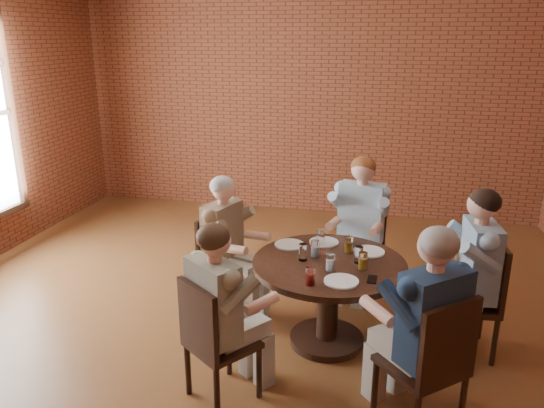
% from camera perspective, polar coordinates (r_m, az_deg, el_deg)
% --- Properties ---
extents(floor, '(7.00, 7.00, 0.00)m').
position_cam_1_polar(floor, '(4.83, -3.67, -13.49)').
color(floor, brown).
rests_on(floor, ground).
extents(wall_back, '(7.00, 0.00, 7.00)m').
position_cam_1_polar(wall_back, '(7.59, 3.69, 11.66)').
color(wall_back, brown).
rests_on(wall_back, ground).
extents(dining_table, '(1.25, 1.25, 0.75)m').
position_cam_1_polar(dining_table, '(4.44, 6.08, -8.78)').
color(dining_table, black).
rests_on(dining_table, floor).
extents(chair_a, '(0.51, 0.51, 0.97)m').
position_cam_1_polar(chair_a, '(4.62, 21.37, -8.97)').
color(chair_a, black).
rests_on(chair_a, floor).
extents(diner_a, '(0.75, 0.64, 1.39)m').
position_cam_1_polar(diner_a, '(4.52, 20.47, -7.03)').
color(diner_a, teal).
rests_on(diner_a, floor).
extents(chair_b, '(0.52, 0.52, 0.97)m').
position_cam_1_polar(chair_b, '(5.45, 9.50, -3.83)').
color(chair_b, black).
rests_on(chair_b, floor).
extents(diner_b, '(0.67, 0.78, 1.39)m').
position_cam_1_polar(diner_b, '(5.30, 9.36, -2.43)').
color(diner_b, '#9CB7C6').
rests_on(diner_b, floor).
extents(chair_c, '(0.53, 0.53, 0.93)m').
position_cam_1_polar(chair_c, '(4.96, -5.50, -6.10)').
color(chair_c, black).
rests_on(chair_c, floor).
extents(diner_c, '(0.77, 0.69, 1.32)m').
position_cam_1_polar(diner_c, '(4.85, -4.76, -4.65)').
color(diner_c, brown).
rests_on(diner_c, floor).
extents(chair_d, '(0.59, 0.59, 0.94)m').
position_cam_1_polar(chair_d, '(3.79, -6.48, -14.15)').
color(chair_d, black).
rests_on(chair_d, floor).
extents(diner_d, '(0.81, 0.83, 1.33)m').
position_cam_1_polar(diner_d, '(3.75, -5.46, -11.69)').
color(diner_d, tan).
rests_on(diner_d, floor).
extents(chair_e, '(0.65, 0.65, 0.98)m').
position_cam_1_polar(chair_e, '(3.66, 16.90, -15.80)').
color(chair_e, black).
rests_on(chair_e, floor).
extents(diner_e, '(0.90, 0.91, 1.41)m').
position_cam_1_polar(diner_e, '(3.63, 16.07, -12.77)').
color(diner_e, '#1B304E').
rests_on(diner_e, floor).
extents(plate_a, '(0.26, 0.26, 0.01)m').
position_cam_1_polar(plate_a, '(4.56, 10.39, -5.04)').
color(plate_a, white).
rests_on(plate_a, dining_table).
extents(plate_b, '(0.26, 0.26, 0.01)m').
position_cam_1_polar(plate_b, '(4.71, 5.61, -4.10)').
color(plate_b, white).
rests_on(plate_b, dining_table).
extents(plate_c, '(0.26, 0.26, 0.01)m').
position_cam_1_polar(plate_c, '(4.63, 1.89, -4.38)').
color(plate_c, white).
rests_on(plate_c, dining_table).
extents(plate_d, '(0.26, 0.26, 0.01)m').
position_cam_1_polar(plate_d, '(4.01, 7.47, -8.23)').
color(plate_d, white).
rests_on(plate_d, dining_table).
extents(glass_a, '(0.07, 0.07, 0.14)m').
position_cam_1_polar(glass_a, '(4.33, 9.30, -5.40)').
color(glass_a, white).
rests_on(glass_a, dining_table).
extents(glass_b, '(0.07, 0.07, 0.14)m').
position_cam_1_polar(glass_b, '(4.52, 8.26, -4.32)').
color(glass_b, white).
rests_on(glass_b, dining_table).
extents(glass_c, '(0.07, 0.07, 0.14)m').
position_cam_1_polar(glass_c, '(4.63, 5.26, -3.63)').
color(glass_c, white).
rests_on(glass_c, dining_table).
extents(glass_d, '(0.07, 0.07, 0.14)m').
position_cam_1_polar(glass_d, '(4.40, 4.68, -4.79)').
color(glass_d, white).
rests_on(glass_d, dining_table).
extents(glass_e, '(0.07, 0.07, 0.14)m').
position_cam_1_polar(glass_e, '(4.32, 3.36, -5.19)').
color(glass_e, white).
rests_on(glass_e, dining_table).
extents(glass_f, '(0.07, 0.07, 0.14)m').
position_cam_1_polar(glass_f, '(3.92, 4.13, -7.73)').
color(glass_f, white).
rests_on(glass_f, dining_table).
extents(glass_g, '(0.07, 0.07, 0.14)m').
position_cam_1_polar(glass_g, '(4.16, 6.30, -6.24)').
color(glass_g, white).
rests_on(glass_g, dining_table).
extents(glass_h, '(0.07, 0.07, 0.14)m').
position_cam_1_polar(glass_h, '(4.22, 9.74, -6.05)').
color(glass_h, white).
rests_on(glass_h, dining_table).
extents(smartphone, '(0.08, 0.14, 0.01)m').
position_cam_1_polar(smartphone, '(4.08, 10.73, -7.97)').
color(smartphone, black).
rests_on(smartphone, dining_table).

